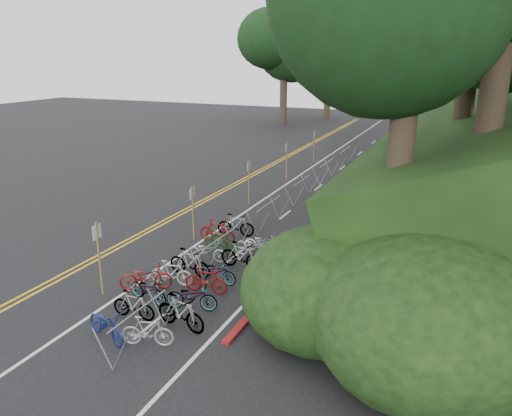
# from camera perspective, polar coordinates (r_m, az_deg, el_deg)

# --- Properties ---
(ground) EXTENTS (120.00, 120.00, 0.00)m
(ground) POSITION_cam_1_polar(r_m,az_deg,el_deg) (19.20, -16.27, -8.15)
(ground) COLOR black
(ground) RESTS_ON ground
(road_markings) EXTENTS (7.47, 80.00, 0.01)m
(road_markings) POSITION_cam_1_polar(r_m,az_deg,el_deg) (26.85, -1.54, -0.06)
(road_markings) COLOR gold
(road_markings) RESTS_ON ground
(red_curb) EXTENTS (0.25, 28.00, 0.10)m
(red_curb) POSITION_cam_1_polar(r_m,az_deg,el_deg) (26.98, 10.00, -0.14)
(red_curb) COLOR maroon
(red_curb) RESTS_ON ground
(embankment) EXTENTS (14.30, 48.14, 9.11)m
(embankment) POSITION_cam_1_polar(r_m,az_deg,el_deg) (32.63, 25.85, 5.98)
(embankment) COLOR black
(embankment) RESTS_ON ground
(bike_rack_front) EXTENTS (1.15, 2.66, 1.18)m
(bike_rack_front) POSITION_cam_1_polar(r_m,az_deg,el_deg) (14.72, -13.22, -12.41)
(bike_rack_front) COLOR #94969A
(bike_rack_front) RESTS_ON ground
(bike_racks_rest) EXTENTS (1.14, 23.00, 1.17)m
(bike_racks_rest) POSITION_cam_1_polar(r_m,az_deg,el_deg) (28.38, 5.28, 2.62)
(bike_racks_rest) COLOR #94969A
(bike_racks_rest) RESTS_ON ground
(signpost_near) EXTENTS (0.08, 0.40, 2.65)m
(signpost_near) POSITION_cam_1_polar(r_m,az_deg,el_deg) (17.78, -17.51, -5.03)
(signpost_near) COLOR brown
(signpost_near) RESTS_ON ground
(signposts_rest) EXTENTS (0.08, 18.40, 2.50)m
(signposts_rest) POSITION_cam_1_polar(r_m,az_deg,el_deg) (29.95, 1.55, 4.60)
(signposts_rest) COLOR brown
(signposts_rest) RESTS_ON ground
(bike_front) EXTENTS (1.46, 1.91, 0.96)m
(bike_front) POSITION_cam_1_polar(r_m,az_deg,el_deg) (18.16, -12.51, -7.68)
(bike_front) COLOR maroon
(bike_front) RESTS_ON ground
(bike_valet) EXTENTS (3.05, 11.10, 1.09)m
(bike_valet) POSITION_cam_1_polar(r_m,az_deg,el_deg) (18.57, -6.11, -6.75)
(bike_valet) COLOR navy
(bike_valet) RESTS_ON ground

